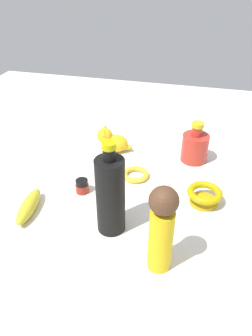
{
  "coord_description": "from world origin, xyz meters",
  "views": [
    {
      "loc": [
        -0.19,
        0.76,
        0.62
      ],
      "look_at": [
        0.0,
        0.0,
        0.09
      ],
      "focal_mm": 34.72,
      "sensor_mm": 36.0,
      "label": 1
    }
  ],
  "objects": [
    {
      "name": "cat_figurine",
      "position": [
        0.11,
        -0.23,
        0.04
      ],
      "size": [
        0.13,
        0.08,
        0.1
      ],
      "color": "yellow",
      "rests_on": "ground"
    },
    {
      "name": "bottle_short",
      "position": [
        -0.19,
        -0.24,
        0.05
      ],
      "size": [
        0.09,
        0.09,
        0.14
      ],
      "color": "#B93125",
      "rests_on": "ground"
    },
    {
      "name": "nail_polish_jar",
      "position": [
        0.13,
        0.03,
        0.02
      ],
      "size": [
        0.04,
        0.04,
        0.04
      ],
      "color": "maroon",
      "rests_on": "ground"
    },
    {
      "name": "person_figure_adult",
      "position": [
        -0.14,
        0.25,
        0.12
      ],
      "size": [
        0.08,
        0.08,
        0.23
      ],
      "color": "yellow",
      "rests_on": "ground"
    },
    {
      "name": "banana",
      "position": [
        0.24,
        0.15,
        0.02
      ],
      "size": [
        0.06,
        0.15,
        0.04
      ],
      "primitive_type": "ellipsoid",
      "rotation": [
        0.0,
        0.0,
        1.69
      ],
      "color": "gold",
      "rests_on": "ground"
    },
    {
      "name": "ground",
      "position": [
        0.0,
        0.0,
        0.0
      ],
      "size": [
        2.0,
        2.0,
        0.0
      ],
      "primitive_type": "plane",
      "color": "silver"
    },
    {
      "name": "bottle_tall",
      "position": [
        -0.0,
        0.16,
        0.11
      ],
      "size": [
        0.07,
        0.07,
        0.26
      ],
      "color": "black",
      "rests_on": "ground"
    },
    {
      "name": "bowl",
      "position": [
        -0.23,
        -0.01,
        0.03
      ],
      "size": [
        0.1,
        0.1,
        0.05
      ],
      "color": "#C09B12",
      "rests_on": "ground"
    },
    {
      "name": "bangle",
      "position": [
        -0.01,
        -0.09,
        0.01
      ],
      "size": [
        0.09,
        0.09,
        0.02
      ],
      "primitive_type": "torus",
      "color": "yellow",
      "rests_on": "ground"
    }
  ]
}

